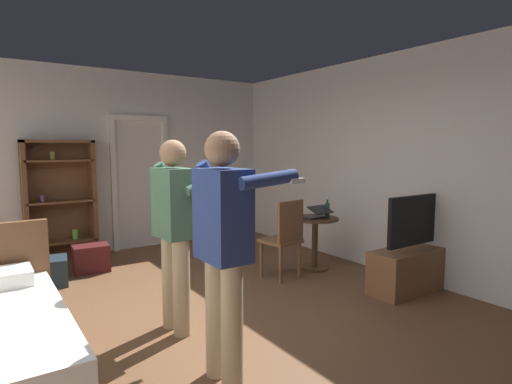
# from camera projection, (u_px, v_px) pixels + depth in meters

# --- Properties ---
(ground_plane) EXTENTS (7.46, 7.46, 0.00)m
(ground_plane) POSITION_uv_depth(u_px,v_px,m) (205.00, 332.00, 3.69)
(ground_plane) COLOR brown
(wall_back) EXTENTS (5.83, 0.12, 2.82)m
(wall_back) POSITION_uv_depth(u_px,v_px,m) (101.00, 162.00, 6.37)
(wall_back) COLOR silver
(wall_back) RESTS_ON ground_plane
(wall_right) EXTENTS (0.12, 7.03, 2.82)m
(wall_right) POSITION_uv_depth(u_px,v_px,m) (409.00, 166.00, 5.13)
(wall_right) COLOR silver
(wall_right) RESTS_ON ground_plane
(doorway_frame) EXTENTS (0.93, 0.08, 2.13)m
(doorway_frame) POSITION_uv_depth(u_px,v_px,m) (140.00, 173.00, 6.65)
(doorway_frame) COLOR white
(doorway_frame) RESTS_ON ground_plane
(bookshelf) EXTENTS (0.94, 0.32, 1.73)m
(bookshelf) POSITION_uv_depth(u_px,v_px,m) (60.00, 196.00, 5.88)
(bookshelf) COLOR brown
(bookshelf) RESTS_ON ground_plane
(tv_flatscreen) EXTENTS (1.18, 0.40, 1.10)m
(tv_flatscreen) POSITION_uv_depth(u_px,v_px,m) (414.00, 263.00, 4.74)
(tv_flatscreen) COLOR brown
(tv_flatscreen) RESTS_ON ground_plane
(side_table) EXTENTS (0.62, 0.62, 0.70)m
(side_table) POSITION_uv_depth(u_px,v_px,m) (315.00, 235.00, 5.53)
(side_table) COLOR #4C331E
(side_table) RESTS_ON ground_plane
(laptop) EXTENTS (0.34, 0.35, 0.17)m
(laptop) POSITION_uv_depth(u_px,v_px,m) (316.00, 214.00, 5.45)
(laptop) COLOR black
(laptop) RESTS_ON side_table
(bottle_on_table) EXTENTS (0.06, 0.06, 0.24)m
(bottle_on_table) POSITION_uv_depth(u_px,v_px,m) (327.00, 210.00, 5.50)
(bottle_on_table) COLOR #17502C
(bottle_on_table) RESTS_ON side_table
(wooden_chair) EXTENTS (0.48, 0.48, 0.99)m
(wooden_chair) POSITION_uv_depth(u_px,v_px,m) (285.00, 236.00, 5.10)
(wooden_chair) COLOR brown
(wooden_chair) RESTS_ON ground_plane
(person_blue_shirt) EXTENTS (0.64, 0.53, 1.75)m
(person_blue_shirt) POSITION_uv_depth(u_px,v_px,m) (224.00, 241.00, 2.80)
(person_blue_shirt) COLOR tan
(person_blue_shirt) RESTS_ON ground_plane
(person_striped_shirt) EXTENTS (0.70, 0.54, 1.70)m
(person_striped_shirt) POSITION_uv_depth(u_px,v_px,m) (176.00, 223.00, 3.61)
(person_striped_shirt) COLOR tan
(person_striped_shirt) RESTS_ON ground_plane
(suitcase_dark) EXTENTS (0.47, 0.40, 0.35)m
(suitcase_dark) POSITION_uv_depth(u_px,v_px,m) (91.00, 258.00, 5.46)
(suitcase_dark) COLOR #4C1919
(suitcase_dark) RESTS_ON ground_plane
(suitcase_small) EXTENTS (0.66, 0.48, 0.32)m
(suitcase_small) POSITION_uv_depth(u_px,v_px,m) (39.00, 273.00, 4.87)
(suitcase_small) COLOR #1E2D38
(suitcase_small) RESTS_ON ground_plane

